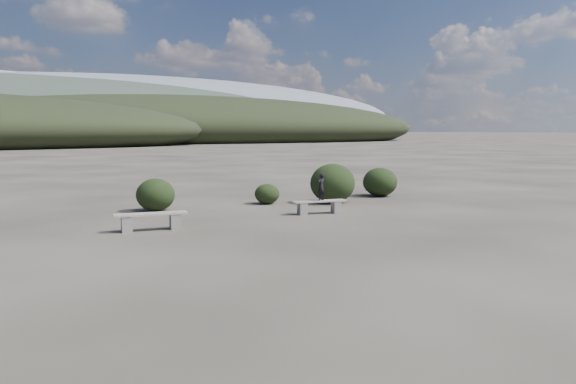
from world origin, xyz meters
TOP-DOWN VIEW (x-y plane):
  - ground at (0.00, 0.00)m, footprint 1200.00×1200.00m
  - bench_left at (-3.06, 5.85)m, footprint 1.92×0.66m
  - bench_right at (2.40, 6.19)m, footprint 1.76×0.67m
  - seated_person at (2.46, 6.18)m, footprint 0.36×0.28m
  - shrub_b at (-1.94, 9.32)m, footprint 1.25×1.25m
  - shrub_c at (2.08, 9.17)m, footprint 0.90×0.90m
  - shrub_d at (4.29, 8.25)m, footprint 1.63×1.63m
  - shrub_e at (7.10, 9.03)m, footprint 1.38×1.38m

SIDE VIEW (x-z plane):
  - ground at x=0.00m, z-range 0.00..0.00m
  - bench_right at x=2.40m, z-range 0.05..0.48m
  - bench_left at x=-3.06m, z-range 0.05..0.52m
  - shrub_c at x=2.08m, z-range 0.00..0.72m
  - shrub_b at x=-1.94m, z-range 0.00..1.07m
  - shrub_e at x=7.10m, z-range 0.00..1.15m
  - shrub_d at x=4.29m, z-range 0.00..1.43m
  - seated_person at x=2.46m, z-range 0.43..1.30m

